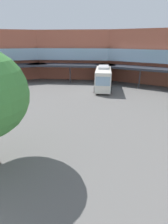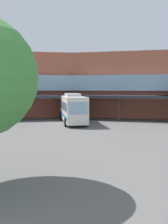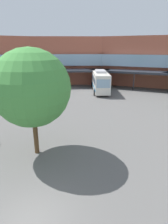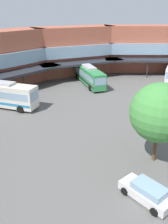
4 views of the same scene
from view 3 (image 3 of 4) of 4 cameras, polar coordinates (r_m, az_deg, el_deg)
name	(u,v)px [view 3 (image 3 of 4)]	position (r m, az deg, el deg)	size (l,w,h in m)	color
ground_plane	(30,223)	(10.90, -15.78, -29.34)	(128.32, 128.32, 0.00)	#605E5B
station_building	(94,67)	(29.89, 2.90, 13.23)	(85.66, 49.09, 10.29)	#AD5942
bus_3	(100,81)	(37.17, 4.84, 9.34)	(4.61, 11.10, 3.98)	silver
plaza_tree	(32,88)	(14.28, -15.41, 6.85)	(5.69, 5.69, 8.08)	brown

